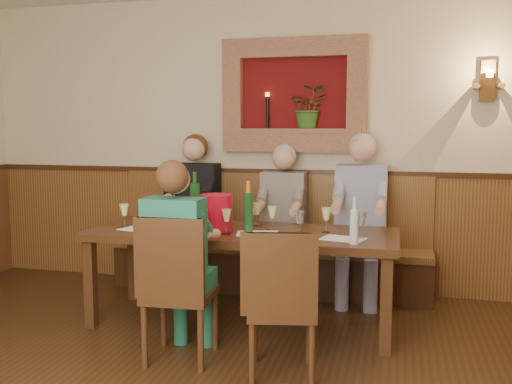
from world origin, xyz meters
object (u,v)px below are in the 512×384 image
at_px(dining_table, 242,240).
at_px(person_bench_left, 192,225).
at_px(person_chair_front, 180,279).
at_px(spittoon_bucket, 216,213).
at_px(person_bench_right, 360,232).
at_px(bench, 269,257).
at_px(wine_bottle_green_a, 248,211).
at_px(wine_bottle_green_b, 195,202).
at_px(chair_near_left, 180,318).
at_px(water_bottle, 354,225).
at_px(person_bench_mid, 282,234).
at_px(chair_near_right, 282,334).

bearing_deg(dining_table, person_bench_left, 130.97).
distance_m(person_chair_front, spittoon_bucket, 0.78).
relative_size(person_bench_right, person_chair_front, 1.11).
bearing_deg(bench, person_chair_front, -97.10).
xyz_separation_m(wine_bottle_green_a, wine_bottle_green_b, (-0.53, 0.26, 0.02)).
bearing_deg(spittoon_bucket, dining_table, 21.59).
height_order(bench, chair_near_left, bench).
distance_m(dining_table, wine_bottle_green_a, 0.26).
distance_m(chair_near_left, wine_bottle_green_b, 1.19).
relative_size(person_bench_left, wine_bottle_green_b, 3.42).
bearing_deg(water_bottle, person_bench_right, 91.73).
bearing_deg(dining_table, chair_near_left, -105.09).
height_order(dining_table, water_bottle, water_bottle).
bearing_deg(water_bottle, wine_bottle_green_a, 164.17).
xyz_separation_m(wine_bottle_green_b, water_bottle, (1.35, -0.49, -0.05)).
bearing_deg(wine_bottle_green_b, water_bottle, -19.98).
bearing_deg(person_bench_mid, water_bottle, -56.99).
bearing_deg(person_bench_mid, chair_near_right, -78.36).
height_order(wine_bottle_green_b, water_bottle, wine_bottle_green_b).
bearing_deg(water_bottle, chair_near_left, -156.31).
xyz_separation_m(spittoon_bucket, wine_bottle_green_a, (0.26, -0.00, 0.02)).
distance_m(dining_table, bench, 1.01).
bearing_deg(person_bench_left, water_bottle, -35.28).
bearing_deg(person_chair_front, spittoon_bucket, 87.78).
height_order(person_bench_left, person_chair_front, person_bench_left).
distance_m(bench, wine_bottle_green_b, 1.07).
relative_size(person_chair_front, spittoon_bucket, 4.70).
distance_m(dining_table, chair_near_right, 1.08).
xyz_separation_m(dining_table, person_chair_front, (-0.21, -0.78, -0.12)).
bearing_deg(person_bench_mid, wine_bottle_green_a, -94.72).
xyz_separation_m(dining_table, chair_near_left, (-0.21, -0.79, -0.39)).
xyz_separation_m(person_bench_mid, spittoon_bucket, (-0.33, -0.91, 0.32)).
bearing_deg(wine_bottle_green_a, chair_near_right, -61.83).
relative_size(chair_near_right, person_bench_right, 0.63).
distance_m(spittoon_bucket, wine_bottle_green_b, 0.37).
relative_size(spittoon_bucket, wine_bottle_green_b, 0.66).
distance_m(person_bench_right, wine_bottle_green_b, 1.50).
bearing_deg(chair_near_left, bench, 78.79).
bearing_deg(person_bench_left, wine_bottle_green_b, -67.56).
xyz_separation_m(dining_table, person_bench_left, (-0.73, 0.84, -0.06)).
relative_size(person_bench_left, water_bottle, 4.51).
bearing_deg(water_bottle, wine_bottle_green_b, 160.02).
relative_size(dining_table, wine_bottle_green_b, 5.52).
bearing_deg(spittoon_bucket, wine_bottle_green_a, -0.08).
xyz_separation_m(chair_near_left, person_bench_left, (-0.51, 1.63, 0.33)).
xyz_separation_m(person_bench_right, wine_bottle_green_b, (-1.31, -0.65, 0.31)).
bearing_deg(person_bench_mid, chair_near_left, -102.41).
xyz_separation_m(person_bench_right, wine_bottle_green_a, (-0.79, -0.91, 0.29)).
distance_m(person_bench_left, spittoon_bucket, 1.09).
distance_m(chair_near_right, wine_bottle_green_a, 1.11).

